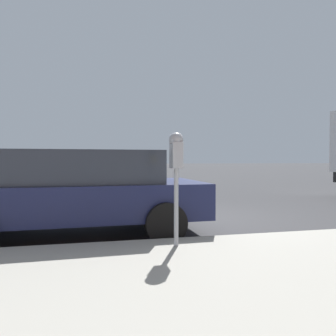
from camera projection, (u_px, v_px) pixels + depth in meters
ground_plane at (188, 219)px, 7.08m from camera, size 220.00×220.00×0.00m
parking_meter at (176, 159)px, 4.28m from camera, size 0.21×0.19×1.49m
car_navy at (79, 191)px, 5.55m from camera, size 2.22×4.32×1.44m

